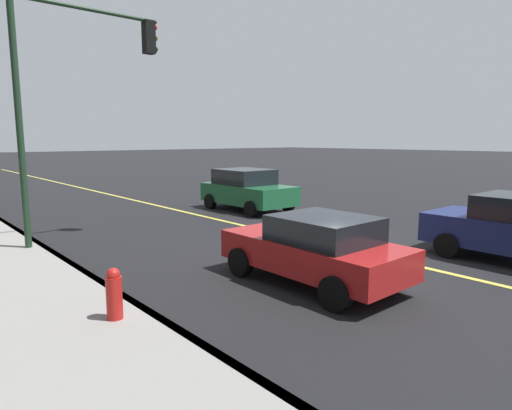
{
  "coord_description": "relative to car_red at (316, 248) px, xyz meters",
  "views": [
    {
      "loc": [
        -7.03,
        9.03,
        2.84
      ],
      "look_at": [
        -0.06,
        3.0,
        1.45
      ],
      "focal_mm": 30.96,
      "sensor_mm": 36.0,
      "label": 1
    }
  ],
  "objects": [
    {
      "name": "ground",
      "position": [
        1.4,
        -2.61,
        -0.71
      ],
      "size": [
        200.0,
        200.0,
        0.0
      ],
      "primitive_type": "plane",
      "color": "black"
    },
    {
      "name": "fire_hydrant",
      "position": [
        0.56,
        3.88,
        -0.25
      ],
      "size": [
        0.24,
        0.24,
        0.94
      ],
      "color": "red",
      "rests_on": "ground"
    },
    {
      "name": "curb_edge",
      "position": [
        1.4,
        3.36,
        -0.64
      ],
      "size": [
        80.0,
        0.16,
        0.15
      ],
      "primitive_type": "cube",
      "color": "slate",
      "rests_on": "ground"
    },
    {
      "name": "car_green",
      "position": [
        7.92,
        -4.83,
        0.13
      ],
      "size": [
        3.94,
        2.12,
        1.63
      ],
      "color": "#1E6038",
      "rests_on": "ground"
    },
    {
      "name": "traffic_light_mast",
      "position": [
        6.24,
        2.33,
        3.65
      ],
      "size": [
        0.28,
        3.85,
        6.44
      ],
      "color": "#1E3823",
      "rests_on": "ground"
    },
    {
      "name": "sidewalk_slab",
      "position": [
        1.4,
        5.1,
        -0.64
      ],
      "size": [
        80.0,
        3.63,
        0.15
      ],
      "primitive_type": "cube",
      "color": "gray",
      "rests_on": "ground"
    },
    {
      "name": "lane_stripe_center",
      "position": [
        1.4,
        -2.61,
        -0.71
      ],
      "size": [
        80.0,
        0.16,
        0.01
      ],
      "primitive_type": "cube",
      "color": "#D8CC4C",
      "rests_on": "ground"
    },
    {
      "name": "car_red",
      "position": [
        0.0,
        0.0,
        0.0
      ],
      "size": [
        3.81,
        1.88,
        1.37
      ],
      "color": "red",
      "rests_on": "ground"
    }
  ]
}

